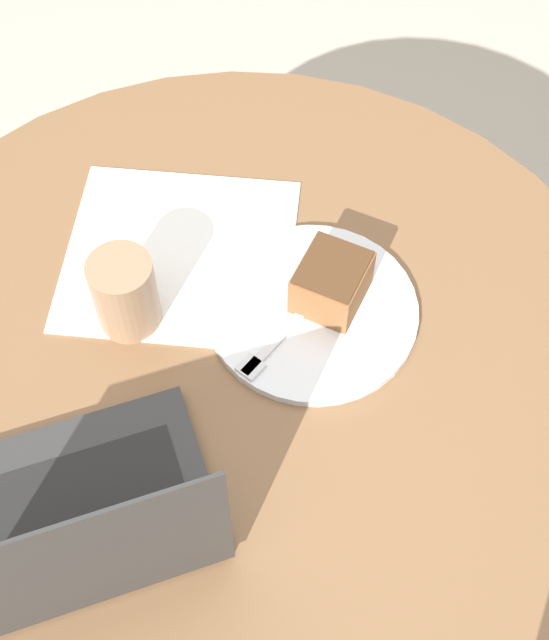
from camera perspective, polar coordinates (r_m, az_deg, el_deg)
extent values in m
plane|color=#B7AD9E|center=(1.78, -1.58, -15.10)|extent=(12.00, 12.00, 0.00)
cylinder|color=brown|center=(1.77, -1.59, -15.00)|extent=(0.56, 0.56, 0.02)
cylinder|color=brown|center=(1.43, -1.94, -10.52)|extent=(0.13, 0.13, 0.72)
cylinder|color=brown|center=(1.09, -2.50, -3.13)|extent=(1.02, 1.02, 0.03)
cube|color=white|center=(1.17, -6.10, 4.23)|extent=(0.33, 0.31, 0.00)
cylinder|color=silver|center=(1.11, 2.46, 0.60)|extent=(0.26, 0.26, 0.01)
cube|color=brown|center=(1.09, 3.67, 2.40)|extent=(0.11, 0.11, 0.06)
cube|color=#4D311C|center=(1.06, 3.76, 3.41)|extent=(0.10, 0.11, 0.00)
cube|color=silver|center=(1.09, 0.93, -0.44)|extent=(0.12, 0.14, 0.00)
cube|color=silver|center=(1.06, -1.54, -3.04)|extent=(0.04, 0.04, 0.00)
cylinder|color=#997556|center=(1.08, -9.56, 1.70)|extent=(0.08, 0.08, 0.11)
cube|color=#2D2D2D|center=(1.01, -12.98, -11.76)|extent=(0.35, 0.29, 0.02)
cube|color=black|center=(1.00, -13.09, -11.56)|extent=(0.28, 0.19, 0.00)
cube|color=#2D2D2D|center=(0.86, -13.00, -15.39)|extent=(0.30, 0.09, 0.22)
cube|color=black|center=(0.86, -13.06, -15.15)|extent=(0.28, 0.09, 0.20)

